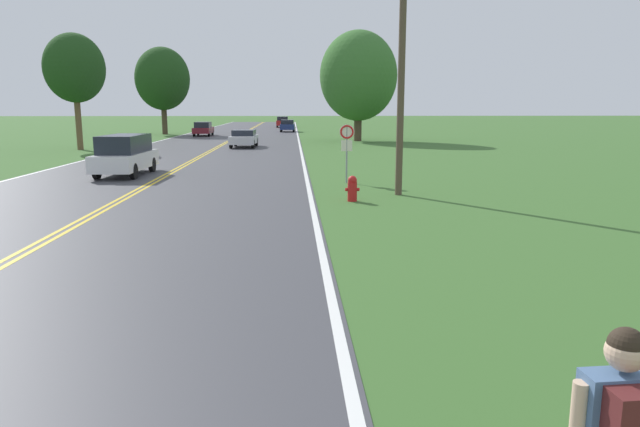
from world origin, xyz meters
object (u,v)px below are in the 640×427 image
(tree_left_verge, at_px, (358,76))
(tree_mid_treeline, at_px, (162,79))
(traffic_sign, at_px, (347,139))
(tree_behind_sign, at_px, (74,68))
(fire_hydrant, at_px, (352,188))
(car_silver_sedan_approaching, at_px, (244,138))
(car_maroon_sedan_mid_near, at_px, (203,129))
(car_dark_blue_hatchback_mid_far, at_px, (287,125))
(car_red_suv_receding, at_px, (283,121))
(car_white_suv_nearest, at_px, (125,154))

(tree_left_verge, bearing_deg, tree_mid_treeline, 145.62)
(traffic_sign, distance_m, tree_behind_sign, 26.35)
(tree_behind_sign, relative_size, tree_mid_treeline, 0.85)
(fire_hydrant, relative_size, traffic_sign, 0.36)
(car_silver_sedan_approaching, bearing_deg, traffic_sign, 17.72)
(car_maroon_sedan_mid_near, bearing_deg, car_silver_sedan_approaching, -162.98)
(car_dark_blue_hatchback_mid_far, xyz_separation_m, car_red_suv_receding, (-0.85, 16.25, 0.07))
(traffic_sign, xyz_separation_m, car_silver_sedan_approaching, (-5.90, 21.15, -1.07))
(car_silver_sedan_approaching, bearing_deg, car_dark_blue_hatchback_mid_far, 175.63)
(tree_left_verge, bearing_deg, tree_behind_sign, -155.55)
(fire_hydrant, distance_m, car_maroon_sedan_mid_near, 45.06)
(car_silver_sedan_approaching, height_order, car_dark_blue_hatchback_mid_far, car_dark_blue_hatchback_mid_far)
(car_silver_sedan_approaching, height_order, car_maroon_sedan_mid_near, car_maroon_sedan_mid_near)
(fire_hydrant, height_order, traffic_sign, traffic_sign)
(fire_hydrant, bearing_deg, car_dark_blue_hatchback_mid_far, 92.72)
(tree_left_verge, relative_size, car_dark_blue_hatchback_mid_far, 2.80)
(car_maroon_sedan_mid_near, distance_m, car_red_suv_receding, 27.03)
(car_white_suv_nearest, bearing_deg, car_dark_blue_hatchback_mid_far, -6.72)
(car_red_suv_receding, bearing_deg, car_dark_blue_hatchback_mid_far, 3.02)
(traffic_sign, distance_m, car_dark_blue_hatchback_mid_far, 48.61)
(car_red_suv_receding, bearing_deg, tree_mid_treeline, -30.59)
(fire_hydrant, xyz_separation_m, car_silver_sedan_approaching, (-5.65, 25.77, 0.28))
(traffic_sign, relative_size, tree_behind_sign, 0.29)
(tree_behind_sign, xyz_separation_m, car_silver_sedan_approaching, (11.66, 1.92, -5.02))
(car_red_suv_receding, bearing_deg, car_silver_sedan_approaching, -2.97)
(car_silver_sedan_approaching, bearing_deg, tree_behind_sign, -78.53)
(fire_hydrant, distance_m, traffic_sign, 4.81)
(traffic_sign, xyz_separation_m, car_red_suv_receding, (-3.63, 64.77, -0.90))
(fire_hydrant, distance_m, car_silver_sedan_approaching, 26.38)
(traffic_sign, relative_size, car_dark_blue_hatchback_mid_far, 0.68)
(car_silver_sedan_approaching, relative_size, car_maroon_sedan_mid_near, 0.88)
(car_maroon_sedan_mid_near, relative_size, car_red_suv_receding, 1.01)
(tree_mid_treeline, bearing_deg, tree_behind_sign, -92.36)
(traffic_sign, distance_m, car_red_suv_receding, 64.88)
(car_maroon_sedan_mid_near, height_order, car_dark_blue_hatchback_mid_far, car_dark_blue_hatchback_mid_far)
(car_maroon_sedan_mid_near, bearing_deg, traffic_sign, -164.29)
(traffic_sign, relative_size, tree_mid_treeline, 0.25)
(tree_behind_sign, xyz_separation_m, car_red_suv_receding, (13.93, 45.53, -4.86))
(fire_hydrant, relative_size, car_dark_blue_hatchback_mid_far, 0.24)
(car_dark_blue_hatchback_mid_far, distance_m, car_red_suv_receding, 16.27)
(car_maroon_sedan_mid_near, bearing_deg, tree_left_verge, -124.00)
(tree_left_verge, xyz_separation_m, car_white_suv_nearest, (-13.49, -25.88, -4.81))
(fire_hydrant, height_order, tree_left_verge, tree_left_verge)
(car_white_suv_nearest, height_order, car_red_suv_receding, car_white_suv_nearest)
(tree_behind_sign, distance_m, car_white_suv_nearest, 18.61)
(tree_behind_sign, relative_size, car_dark_blue_hatchback_mid_far, 2.35)
(fire_hydrant, bearing_deg, car_red_suv_receding, 92.79)
(traffic_sign, distance_m, car_maroon_sedan_mid_near, 40.69)
(tree_left_verge, relative_size, car_maroon_sedan_mid_near, 2.05)
(traffic_sign, height_order, car_dark_blue_hatchback_mid_far, traffic_sign)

